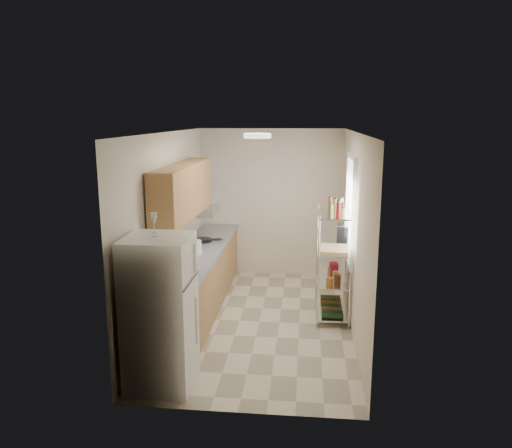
# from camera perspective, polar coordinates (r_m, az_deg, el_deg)

# --- Properties ---
(room) EXTENTS (2.52, 4.42, 2.62)m
(room) POSITION_cam_1_polar(r_m,az_deg,el_deg) (6.68, 0.40, -0.78)
(room) COLOR beige
(room) RESTS_ON ground
(counter_run) EXTENTS (0.63, 3.51, 0.90)m
(counter_run) POSITION_cam_1_polar(r_m,az_deg,el_deg) (7.47, -6.36, -6.20)
(counter_run) COLOR #AF794A
(counter_run) RESTS_ON ground
(upper_cabinets) EXTENTS (0.33, 2.20, 0.72)m
(upper_cabinets) POSITION_cam_1_polar(r_m,az_deg,el_deg) (6.86, -8.34, 3.77)
(upper_cabinets) COLOR #AF794A
(upper_cabinets) RESTS_ON room
(range_hood) EXTENTS (0.50, 0.60, 0.12)m
(range_hood) POSITION_cam_1_polar(r_m,az_deg,el_deg) (7.69, -6.40, 1.55)
(range_hood) COLOR #B7BABC
(range_hood) RESTS_ON room
(window) EXTENTS (0.06, 1.00, 1.46)m
(window) POSITION_cam_1_polar(r_m,az_deg,el_deg) (6.97, 10.75, 1.65)
(window) COLOR white
(window) RESTS_ON room
(bakers_rack) EXTENTS (0.45, 0.90, 1.73)m
(bakers_rack) POSITION_cam_1_polar(r_m,az_deg,el_deg) (7.00, 8.85, -1.95)
(bakers_rack) COLOR silver
(bakers_rack) RESTS_ON ground
(ceiling_dome) EXTENTS (0.34, 0.34, 0.05)m
(ceiling_dome) POSITION_cam_1_polar(r_m,az_deg,el_deg) (6.22, 0.15, 10.07)
(ceiling_dome) COLOR white
(ceiling_dome) RESTS_ON room
(refrigerator) EXTENTS (0.67, 0.67, 1.62)m
(refrigerator) POSITION_cam_1_polar(r_m,az_deg,el_deg) (5.34, -10.91, -9.92)
(refrigerator) COLOR white
(refrigerator) RESTS_ON ground
(wine_glass_a) EXTENTS (0.08, 0.08, 0.22)m
(wine_glass_a) POSITION_cam_1_polar(r_m,az_deg,el_deg) (5.23, -11.57, 0.11)
(wine_glass_a) COLOR silver
(wine_glass_a) RESTS_ON refrigerator
(wine_glass_b) EXTENTS (0.08, 0.08, 0.21)m
(wine_glass_b) POSITION_cam_1_polar(r_m,az_deg,el_deg) (5.08, -11.57, -0.29)
(wine_glass_b) COLOR silver
(wine_glass_b) RESTS_ON refrigerator
(rice_cooker) EXTENTS (0.24, 0.24, 0.19)m
(rice_cooker) POSITION_cam_1_polar(r_m,az_deg,el_deg) (7.09, -7.20, -2.66)
(rice_cooker) COLOR silver
(rice_cooker) RESTS_ON counter_run
(frying_pan_large) EXTENTS (0.35, 0.35, 0.05)m
(frying_pan_large) POSITION_cam_1_polar(r_m,az_deg,el_deg) (7.78, -6.16, -1.84)
(frying_pan_large) COLOR black
(frying_pan_large) RESTS_ON counter_run
(frying_pan_small) EXTENTS (0.28, 0.28, 0.05)m
(frying_pan_small) POSITION_cam_1_polar(r_m,az_deg,el_deg) (7.77, -5.95, -1.84)
(frying_pan_small) COLOR black
(frying_pan_small) RESTS_ON counter_run
(cutting_board) EXTENTS (0.40, 0.50, 0.03)m
(cutting_board) POSITION_cam_1_polar(r_m,az_deg,el_deg) (6.91, 8.93, -2.83)
(cutting_board) COLOR tan
(cutting_board) RESTS_ON bakers_rack
(espresso_machine) EXTENTS (0.17, 0.24, 0.27)m
(espresso_machine) POSITION_cam_1_polar(r_m,az_deg,el_deg) (7.32, 9.84, -1.05)
(espresso_machine) COLOR black
(espresso_machine) RESTS_ON bakers_rack
(storage_bag) EXTENTS (0.12, 0.16, 0.18)m
(storage_bag) POSITION_cam_1_polar(r_m,az_deg,el_deg) (7.30, 8.87, -5.10)
(storage_bag) COLOR maroon
(storage_bag) RESTS_ON bakers_rack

